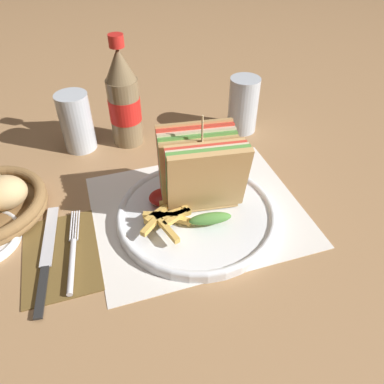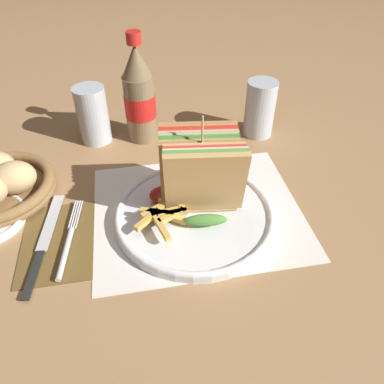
% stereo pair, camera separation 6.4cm
% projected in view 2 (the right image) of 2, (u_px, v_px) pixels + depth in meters
% --- Properties ---
extents(ground_plane, '(4.00, 4.00, 0.00)m').
position_uv_depth(ground_plane, '(191.00, 219.00, 0.65)').
color(ground_plane, '#9E754C').
extents(placemat, '(0.36, 0.30, 0.00)m').
position_uv_depth(placemat, '(197.00, 210.00, 0.66)').
color(placemat, silver).
rests_on(placemat, ground_plane).
extents(plate_main, '(0.27, 0.27, 0.02)m').
position_uv_depth(plate_main, '(194.00, 213.00, 0.64)').
color(plate_main, white).
rests_on(plate_main, ground_plane).
extents(club_sandwich, '(0.14, 0.13, 0.17)m').
position_uv_depth(club_sandwich, '(202.00, 174.00, 0.61)').
color(club_sandwich, tan).
rests_on(club_sandwich, plate_main).
extents(fries_pile, '(0.11, 0.12, 0.02)m').
position_uv_depth(fries_pile, '(165.00, 212.00, 0.62)').
color(fries_pile, gold).
rests_on(fries_pile, plate_main).
extents(ketchup_blob, '(0.05, 0.04, 0.02)m').
position_uv_depth(ketchup_blob, '(164.00, 194.00, 0.65)').
color(ketchup_blob, maroon).
rests_on(ketchup_blob, plate_main).
extents(napkin, '(0.11, 0.17, 0.00)m').
position_uv_depth(napkin, '(58.00, 241.00, 0.61)').
color(napkin, brown).
rests_on(napkin, ground_plane).
extents(fork, '(0.03, 0.17, 0.01)m').
position_uv_depth(fork, '(68.00, 244.00, 0.59)').
color(fork, silver).
rests_on(fork, napkin).
extents(knife, '(0.04, 0.22, 0.00)m').
position_uv_depth(knife, '(44.00, 242.00, 0.60)').
color(knife, black).
rests_on(knife, napkin).
extents(coke_bottle_near, '(0.07, 0.07, 0.23)m').
position_uv_depth(coke_bottle_near, '(139.00, 96.00, 0.78)').
color(coke_bottle_near, '#7A6647').
rests_on(coke_bottle_near, ground_plane).
extents(glass_near, '(0.07, 0.07, 0.12)m').
position_uv_depth(glass_near, '(259.00, 112.00, 0.82)').
color(glass_near, silver).
rests_on(glass_near, ground_plane).
extents(glass_far, '(0.07, 0.07, 0.12)m').
position_uv_depth(glass_far, '(93.00, 118.00, 0.80)').
color(glass_far, silver).
rests_on(glass_far, ground_plane).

